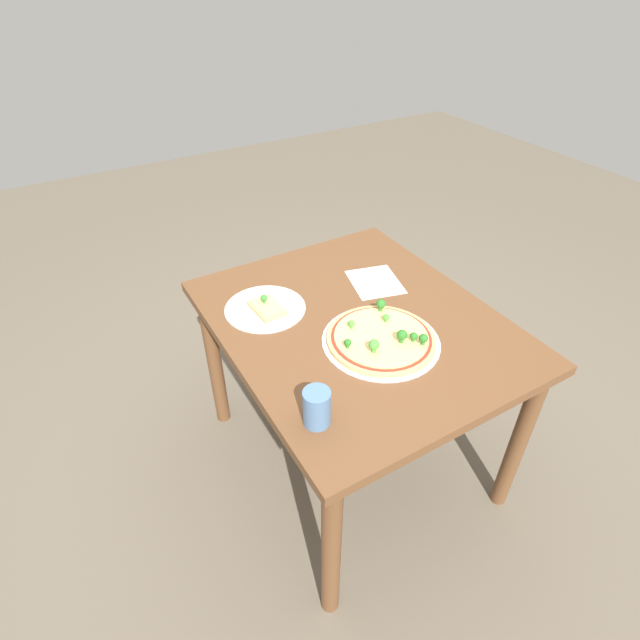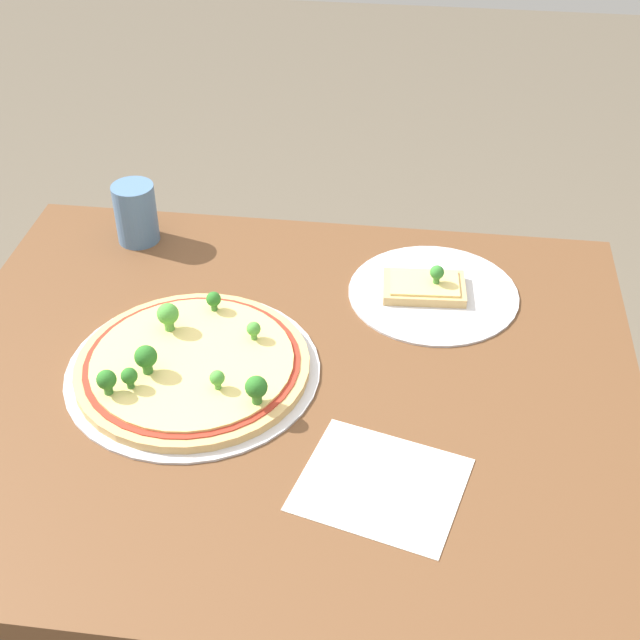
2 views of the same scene
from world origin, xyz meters
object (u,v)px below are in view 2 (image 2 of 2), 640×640
object	(u,v)px
dining_table	(283,427)
pizza_tray_whole	(192,363)
pizza_tray_slice	(430,290)
drinking_cup	(136,213)

from	to	relation	value
dining_table	pizza_tray_whole	size ratio (longest dim) A/B	2.79
dining_table	pizza_tray_slice	size ratio (longest dim) A/B	3.74
dining_table	drinking_cup	distance (m)	0.50
dining_table	pizza_tray_whole	xyz separation A→B (m)	(0.14, -0.00, 0.11)
dining_table	pizza_tray_slice	world-z (taller)	pizza_tray_slice
pizza_tray_slice	drinking_cup	world-z (taller)	drinking_cup
pizza_tray_whole	drinking_cup	world-z (taller)	drinking_cup
drinking_cup	dining_table	bearing A→B (deg)	132.68
dining_table	pizza_tray_whole	bearing A→B (deg)	-1.19
pizza_tray_whole	pizza_tray_slice	size ratio (longest dim) A/B	1.34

